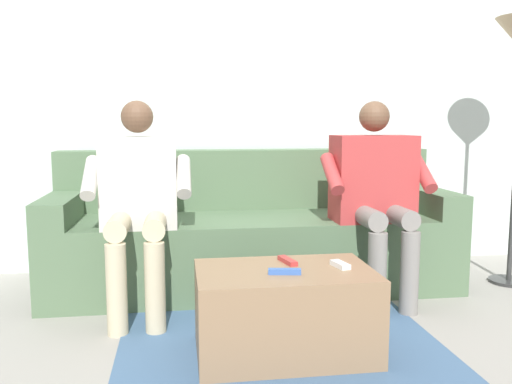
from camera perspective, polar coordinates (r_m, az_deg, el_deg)
The scene contains 10 objects.
ground_plane at distance 2.75m, azimuth 1.74°, elevation -14.19°, with size 8.00×8.00×0.00m, color gray.
back_wall at distance 3.78m, azimuth -1.48°, elevation 11.05°, with size 4.80×0.06×2.50m, color silver.
couch at distance 3.37m, azimuth -0.45°, elevation -4.77°, with size 2.44×0.80×0.83m.
coffee_table at distance 2.40m, azimuth 3.06°, elevation -12.60°, with size 0.77×0.49×0.38m.
person_left_seated at distance 3.12m, azimuth 12.63°, elevation 0.51°, with size 0.61×0.52×1.13m.
person_right_seated at distance 2.88m, azimuth -12.42°, elevation -0.29°, with size 0.55×0.55×1.13m.
remote_blue at distance 2.27m, azimuth 3.06°, elevation -8.44°, with size 0.14×0.03×0.02m, color #3860B7.
remote_white at distance 2.40m, azimuth 8.95°, elevation -7.65°, with size 0.11×0.04×0.02m, color white.
remote_red at distance 2.45m, azimuth 3.37°, elevation -7.31°, with size 0.14×0.04×0.02m, color #B73333.
floor_rug at distance 2.57m, azimuth 2.54°, elevation -15.70°, with size 1.47×1.36×0.01m, color #426084.
Camera 1 is at (0.45, 3.12, 1.01)m, focal length 37.61 mm.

